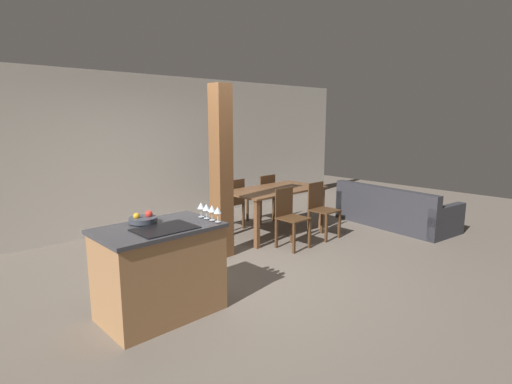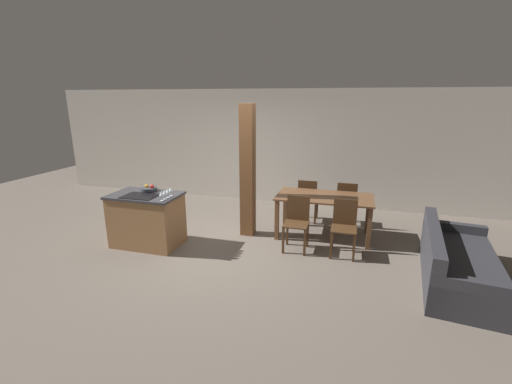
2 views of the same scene
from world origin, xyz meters
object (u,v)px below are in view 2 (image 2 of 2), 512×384
dining_chair_near_left (297,222)px  dining_chair_near_right (344,226)px  wine_glass_end (171,189)px  dining_chair_far_left (308,199)px  fruit_bowl (149,189)px  dining_table (324,202)px  timber_post (248,172)px  kitchen_island (147,219)px  wine_glass_far (168,191)px  dining_chair_far_right (346,202)px  couch (456,265)px  wine_glass_near (161,194)px  wine_glass_middle (165,192)px

dining_chair_near_left → dining_chair_near_right: (0.77, 0.00, 0.00)m
wine_glass_end → dining_chair_far_left: size_ratio=0.17×
fruit_bowl → dining_table: size_ratio=0.16×
dining_table → timber_post: 1.50m
kitchen_island → dining_chair_near_right: (3.30, 0.54, 0.02)m
wine_glass_end → dining_chair_far_left: wine_glass_end is taller
wine_glass_far → dining_table: bearing=28.9°
kitchen_island → timber_post: bearing=31.4°
dining_chair_near_left → timber_post: size_ratio=0.38×
kitchen_island → dining_chair_far_right: 3.81m
fruit_bowl → couch: (4.89, -0.15, -0.70)m
wine_glass_end → kitchen_island: bearing=178.4°
wine_glass_end → wine_glass_near: bearing=-90.0°
dining_table → dining_chair_near_right: 0.80m
dining_chair_far_left → timber_post: (-0.99, -0.96, 0.72)m
dining_chair_far_left → dining_table: bearing=119.5°
kitchen_island → wine_glass_end: bearing=-1.6°
wine_glass_middle → dining_chair_far_left: 2.97m
fruit_bowl → dining_chair_far_left: size_ratio=0.31×
kitchen_island → dining_chair_far_left: size_ratio=1.30×
wine_glass_far → wine_glass_near: bearing=-90.0°
wine_glass_end → dining_chair_far_left: 2.84m
wine_glass_middle → couch: size_ratio=0.07×
wine_glass_near → couch: wine_glass_near is taller
wine_glass_middle → dining_chair_near_right: 2.94m
dining_chair_near_left → dining_chair_far_left: same height
wine_glass_far → dining_chair_near_right: size_ratio=0.17×
wine_glass_middle → dining_chair_far_right: 3.54m
wine_glass_middle → wine_glass_end: same height
wine_glass_near → wine_glass_end: bearing=90.0°
couch → dining_chair_near_right: bearing=80.2°
kitchen_island → dining_chair_far_left: (2.53, 1.90, 0.02)m
dining_chair_near_left → dining_chair_far_right: 1.57m
dining_chair_far_right → couch: dining_chair_far_right is taller
dining_chair_near_right → wine_glass_end: bearing=-168.8°
kitchen_island → dining_chair_near_left: size_ratio=1.30×
dining_table → dining_chair_far_right: size_ratio=1.90×
fruit_bowl → dining_chair_far_left: (2.57, 1.69, -0.47)m
wine_glass_far → wine_glass_end: bearing=90.0°
wine_glass_far → dining_chair_far_right: size_ratio=0.17×
dining_chair_far_right → fruit_bowl: bearing=26.9°
wine_glass_near → dining_chair_far_left: bearing=47.4°
wine_glass_near → wine_glass_far: same height
kitchen_island → wine_glass_far: 0.78m
kitchen_island → dining_chair_near_right: kitchen_island is taller
dining_chair_far_right → dining_chair_far_left: bearing=0.0°
dining_chair_far_right → wine_glass_end: bearing=34.5°
wine_glass_far → dining_chair_far_right: 3.48m
fruit_bowl → wine_glass_near: 0.75m
fruit_bowl → dining_chair_far_right: size_ratio=0.31×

